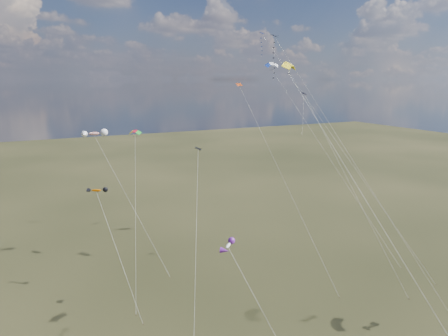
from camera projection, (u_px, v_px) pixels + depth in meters
name	position (u px, v px, depth m)	size (l,w,h in m)	color
diamond_black_high	(284.00, 71.00, 60.68)	(15.87, 23.39, 38.13)	black
diamond_navy_tall	(276.00, 64.00, 74.30)	(14.53, 31.81, 40.18)	#08124D
diamond_black_mid	(197.00, 215.00, 46.62)	(7.27, 14.67, 23.20)	black
diamond_navy_right	(308.00, 123.00, 63.77)	(8.27, 17.12, 29.43)	#0D0D55
diamond_orange_center	(268.00, 146.00, 61.32)	(9.17, 16.31, 30.87)	#BF4113
parafoil_yellow	(291.00, 66.00, 42.31)	(8.57, 27.05, 33.64)	yellow
parafoil_blue_white	(273.00, 65.00, 73.80)	(14.56, 22.64, 34.94)	#1C3EB1
parafoil_tricolor	(135.00, 132.00, 66.37)	(6.21, 18.19, 23.55)	yellow
novelty_orange_black	(96.00, 191.00, 57.52)	(4.77, 12.54, 16.26)	#C05600
novelty_white_purple	(229.00, 246.00, 43.47)	(5.60, 11.45, 14.20)	white
novelty_redwhite_stripe	(94.00, 134.00, 67.56)	(10.55, 14.23, 23.22)	red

